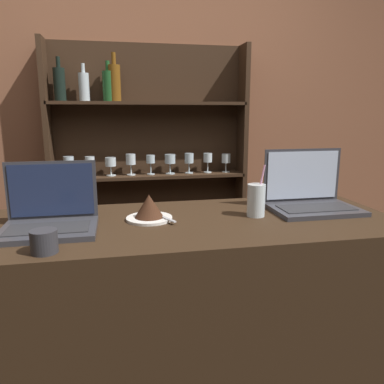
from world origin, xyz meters
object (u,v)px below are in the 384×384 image
object	(u,v)px
laptop_near	(50,216)
water_glass	(256,200)
coffee_cup	(44,242)
laptop_far	(310,197)
cake_plate	(149,209)

from	to	relation	value
laptop_near	water_glass	xyz separation A→B (m)	(0.74, 0.02, 0.02)
laptop_near	coffee_cup	bearing A→B (deg)	-85.17
laptop_far	coffee_cup	distance (m)	1.03
laptop_near	cake_plate	world-z (taller)	laptop_near
laptop_near	laptop_far	xyz separation A→B (m)	(1.00, 0.08, 0.01)
laptop_near	water_glass	size ratio (longest dim) A/B	1.56
coffee_cup	laptop_far	bearing A→B (deg)	17.10
laptop_near	cake_plate	bearing A→B (deg)	8.16
cake_plate	laptop_far	bearing A→B (deg)	2.33
laptop_far	water_glass	bearing A→B (deg)	-167.55
coffee_cup	cake_plate	bearing A→B (deg)	40.59
cake_plate	coffee_cup	xyz separation A→B (m)	(-0.32, -0.27, -0.01)
water_glass	coffee_cup	bearing A→B (deg)	-161.32
water_glass	coffee_cup	size ratio (longest dim) A/B	2.62
laptop_far	water_glass	size ratio (longest dim) A/B	1.73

